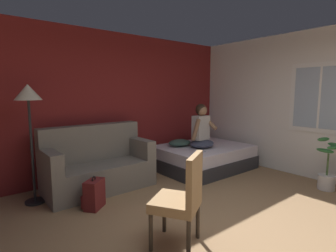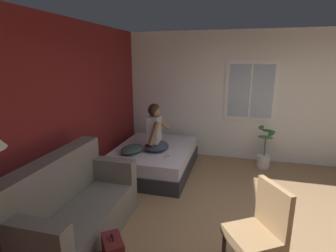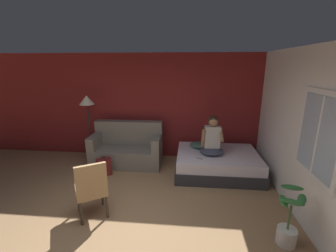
{
  "view_description": "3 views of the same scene",
  "coord_description": "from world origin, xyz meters",
  "px_view_note": "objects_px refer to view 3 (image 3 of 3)",
  "views": [
    {
      "loc": [
        -2.25,
        -1.55,
        1.6
      ],
      "look_at": [
        0.67,
        2.11,
        0.98
      ],
      "focal_mm": 28.0,
      "sensor_mm": 36.0,
      "label": 1
    },
    {
      "loc": [
        -2.91,
        0.66,
        2.14
      ],
      "look_at": [
        1.06,
        1.71,
        1.07
      ],
      "focal_mm": 28.0,
      "sensor_mm": 36.0,
      "label": 2
    },
    {
      "loc": [
        0.98,
        -2.68,
        2.42
      ],
      "look_at": [
        0.53,
        1.92,
        1.15
      ],
      "focal_mm": 24.0,
      "sensor_mm": 36.0,
      "label": 3
    }
  ],
  "objects_px": {
    "bed": "(217,163)",
    "backpack": "(104,167)",
    "floor_lamp": "(87,107)",
    "potted_plant": "(288,225)",
    "couch": "(127,148)",
    "throw_pillow": "(199,145)",
    "cell_phone": "(199,159)",
    "side_chair": "(91,188)",
    "person_seated": "(212,139)"
  },
  "relations": [
    {
      "from": "bed",
      "to": "backpack",
      "type": "relative_size",
      "value": 4.07
    },
    {
      "from": "floor_lamp",
      "to": "potted_plant",
      "type": "distance_m",
      "value": 4.69
    },
    {
      "from": "couch",
      "to": "potted_plant",
      "type": "height_order",
      "value": "couch"
    },
    {
      "from": "couch",
      "to": "potted_plant",
      "type": "relative_size",
      "value": 2.01
    },
    {
      "from": "potted_plant",
      "to": "throw_pillow",
      "type": "bearing_deg",
      "value": 115.27
    },
    {
      "from": "bed",
      "to": "cell_phone",
      "type": "distance_m",
      "value": 0.62
    },
    {
      "from": "backpack",
      "to": "cell_phone",
      "type": "height_order",
      "value": "cell_phone"
    },
    {
      "from": "side_chair",
      "to": "floor_lamp",
      "type": "height_order",
      "value": "floor_lamp"
    },
    {
      "from": "couch",
      "to": "cell_phone",
      "type": "height_order",
      "value": "couch"
    },
    {
      "from": "cell_phone",
      "to": "potted_plant",
      "type": "xyz_separation_m",
      "value": [
        1.14,
        -1.71,
        -0.18
      ]
    },
    {
      "from": "bed",
      "to": "couch",
      "type": "height_order",
      "value": "couch"
    },
    {
      "from": "couch",
      "to": "potted_plant",
      "type": "distance_m",
      "value": 3.76
    },
    {
      "from": "person_seated",
      "to": "potted_plant",
      "type": "height_order",
      "value": "person_seated"
    },
    {
      "from": "bed",
      "to": "floor_lamp",
      "type": "distance_m",
      "value": 3.37
    },
    {
      "from": "bed",
      "to": "floor_lamp",
      "type": "relative_size",
      "value": 1.1
    },
    {
      "from": "side_chair",
      "to": "person_seated",
      "type": "height_order",
      "value": "person_seated"
    },
    {
      "from": "side_chair",
      "to": "potted_plant",
      "type": "relative_size",
      "value": 1.15
    },
    {
      "from": "throw_pillow",
      "to": "person_seated",
      "type": "bearing_deg",
      "value": -55.26
    },
    {
      "from": "person_seated",
      "to": "throw_pillow",
      "type": "height_order",
      "value": "person_seated"
    },
    {
      "from": "cell_phone",
      "to": "floor_lamp",
      "type": "relative_size",
      "value": 0.08
    },
    {
      "from": "person_seated",
      "to": "cell_phone",
      "type": "relative_size",
      "value": 6.08
    },
    {
      "from": "side_chair",
      "to": "throw_pillow",
      "type": "relative_size",
      "value": 2.04
    },
    {
      "from": "bed",
      "to": "person_seated",
      "type": "relative_size",
      "value": 2.13
    },
    {
      "from": "side_chair",
      "to": "potted_plant",
      "type": "bearing_deg",
      "value": -5.93
    },
    {
      "from": "side_chair",
      "to": "cell_phone",
      "type": "bearing_deg",
      "value": 38.84
    },
    {
      "from": "couch",
      "to": "side_chair",
      "type": "height_order",
      "value": "couch"
    },
    {
      "from": "backpack",
      "to": "potted_plant",
      "type": "bearing_deg",
      "value": -27.74
    },
    {
      "from": "side_chair",
      "to": "backpack",
      "type": "height_order",
      "value": "side_chair"
    },
    {
      "from": "side_chair",
      "to": "backpack",
      "type": "bearing_deg",
      "value": 104.3
    },
    {
      "from": "side_chair",
      "to": "throw_pillow",
      "type": "distance_m",
      "value": 2.73
    },
    {
      "from": "backpack",
      "to": "cell_phone",
      "type": "bearing_deg",
      "value": 0.01
    },
    {
      "from": "bed",
      "to": "person_seated",
      "type": "xyz_separation_m",
      "value": [
        -0.15,
        -0.09,
        0.6
      ]
    },
    {
      "from": "bed",
      "to": "person_seated",
      "type": "bearing_deg",
      "value": -150.35
    },
    {
      "from": "cell_phone",
      "to": "floor_lamp",
      "type": "distance_m",
      "value": 2.96
    },
    {
      "from": "throw_pillow",
      "to": "couch",
      "type": "bearing_deg",
      "value": 179.3
    },
    {
      "from": "throw_pillow",
      "to": "bed",
      "type": "bearing_deg",
      "value": -34.76
    },
    {
      "from": "couch",
      "to": "floor_lamp",
      "type": "relative_size",
      "value": 1.0
    },
    {
      "from": "throw_pillow",
      "to": "floor_lamp",
      "type": "bearing_deg",
      "value": 178.94
    },
    {
      "from": "bed",
      "to": "side_chair",
      "type": "bearing_deg",
      "value": -140.62
    },
    {
      "from": "side_chair",
      "to": "potted_plant",
      "type": "height_order",
      "value": "side_chair"
    },
    {
      "from": "couch",
      "to": "person_seated",
      "type": "xyz_separation_m",
      "value": [
        2.03,
        -0.39,
        0.44
      ]
    },
    {
      "from": "couch",
      "to": "throw_pillow",
      "type": "relative_size",
      "value": 3.56
    },
    {
      "from": "bed",
      "to": "backpack",
      "type": "bearing_deg",
      "value": -171.54
    },
    {
      "from": "bed",
      "to": "floor_lamp",
      "type": "height_order",
      "value": "floor_lamp"
    },
    {
      "from": "side_chair",
      "to": "bed",
      "type": "bearing_deg",
      "value": 39.38
    },
    {
      "from": "couch",
      "to": "throw_pillow",
      "type": "distance_m",
      "value": 1.78
    },
    {
      "from": "backpack",
      "to": "floor_lamp",
      "type": "distance_m",
      "value": 1.54
    },
    {
      "from": "bed",
      "to": "side_chair",
      "type": "distance_m",
      "value": 2.84
    },
    {
      "from": "bed",
      "to": "couch",
      "type": "relative_size",
      "value": 1.09
    },
    {
      "from": "couch",
      "to": "cell_phone",
      "type": "distance_m",
      "value": 1.88
    }
  ]
}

